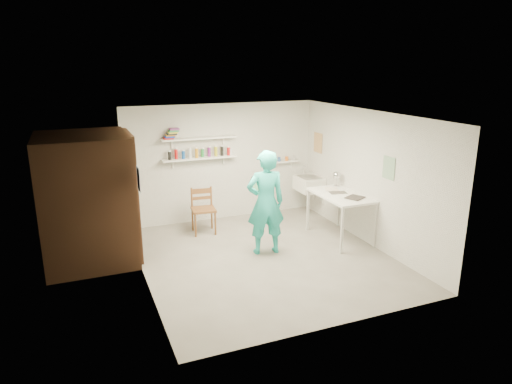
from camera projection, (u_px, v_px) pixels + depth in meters
name	position (u px, v px, depth m)	size (l,w,h in m)	color
floor	(265.00, 258.00, 7.72)	(4.00, 4.50, 0.02)	slate
ceiling	(266.00, 114.00, 7.06)	(4.00, 4.50, 0.02)	silver
wall_back	(222.00, 162.00, 9.40)	(4.00, 0.02, 2.40)	silver
wall_front	(341.00, 237.00, 5.38)	(4.00, 0.02, 2.40)	silver
wall_left	(139.00, 203.00, 6.66)	(0.02, 4.50, 2.40)	silver
wall_right	(369.00, 178.00, 8.12)	(0.02, 4.50, 2.40)	silver
doorway_recess	(132.00, 197.00, 7.66)	(0.02, 0.90, 2.00)	black
corridor_box	(87.00, 199.00, 7.38)	(1.40, 1.50, 2.10)	brown
door_lintel	(128.00, 135.00, 7.38)	(0.06, 1.05, 0.10)	brown
door_jamb_near	(137.00, 206.00, 7.22)	(0.06, 0.10, 2.00)	brown
door_jamb_far	(129.00, 190.00, 8.11)	(0.06, 0.10, 2.00)	brown
shelf_lower	(200.00, 158.00, 9.06)	(1.50, 0.22, 0.03)	white
shelf_upper	(199.00, 138.00, 8.96)	(1.50, 0.22, 0.03)	white
ledge_shelf	(283.00, 162.00, 9.84)	(0.70, 0.14, 0.03)	white
poster_left	(139.00, 179.00, 6.62)	(0.01, 0.28, 0.36)	#334C7F
poster_right_a	(318.00, 143.00, 9.62)	(0.01, 0.34, 0.42)	#995933
poster_right_b	(389.00, 168.00, 7.54)	(0.01, 0.30, 0.38)	#3F724C
belfast_sink	(309.00, 184.00, 9.68)	(0.48, 0.60, 0.30)	white
man	(266.00, 203.00, 7.70)	(0.66, 0.43, 1.80)	#24B7AC
wall_clock	(259.00, 183.00, 7.80)	(0.32, 0.32, 0.04)	beige
wooden_chair	(203.00, 210.00, 8.72)	(0.44, 0.42, 0.94)	brown
work_table	(340.00, 217.00, 8.45)	(0.78, 1.30, 0.86)	silver
desk_lamp	(337.00, 175.00, 8.81)	(0.16, 0.16, 0.16)	silver
spray_cans	(200.00, 153.00, 9.04)	(1.32, 0.06, 0.17)	black
book_stack	(172.00, 134.00, 8.73)	(0.30, 0.14, 0.20)	red
ledge_pots	(283.00, 159.00, 9.82)	(0.48, 0.07, 0.09)	silver
papers	(341.00, 194.00, 8.33)	(0.30, 0.22, 0.02)	silver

